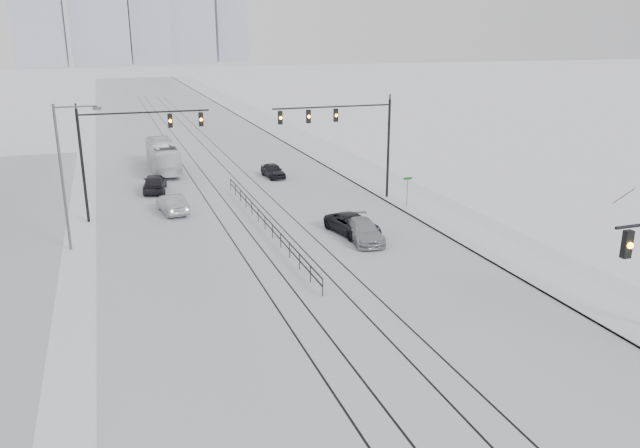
# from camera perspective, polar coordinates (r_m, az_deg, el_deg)

# --- Properties ---
(road) EXTENTS (22.00, 260.00, 0.02)m
(road) POSITION_cam_1_polar(r_m,az_deg,el_deg) (71.72, -10.97, 6.36)
(road) COLOR silver
(road) RESTS_ON ground
(sidewalk_east) EXTENTS (5.00, 260.00, 0.16)m
(sidewalk_east) POSITION_cam_1_polar(r_m,az_deg,el_deg) (74.75, -0.62, 7.16)
(sidewalk_east) COLOR white
(sidewalk_east) RESTS_ON ground
(curb) EXTENTS (0.10, 260.00, 0.12)m
(curb) POSITION_cam_1_polar(r_m,az_deg,el_deg) (74.03, -2.43, 7.03)
(curb) COLOR gray
(curb) RESTS_ON ground
(tram_rails) EXTENTS (5.30, 180.00, 0.01)m
(tram_rails) POSITION_cam_1_polar(r_m,az_deg,el_deg) (52.43, -7.72, 2.63)
(tram_rails) COLOR black
(tram_rails) RESTS_ON ground
(traffic_mast_ne) EXTENTS (9.60, 0.37, 8.00)m
(traffic_mast_ne) POSITION_cam_1_polar(r_m,az_deg,el_deg) (48.83, 2.73, 8.57)
(traffic_mast_ne) COLOR black
(traffic_mast_ne) RESTS_ON ground
(traffic_mast_nw) EXTENTS (9.10, 0.37, 8.00)m
(traffic_mast_nw) POSITION_cam_1_polar(r_m,az_deg,el_deg) (46.46, -17.40, 7.15)
(traffic_mast_nw) COLOR black
(traffic_mast_nw) RESTS_ON ground
(street_light_west) EXTENTS (2.73, 0.25, 9.00)m
(street_light_west) POSITION_cam_1_polar(r_m,az_deg,el_deg) (40.68, -22.19, 4.82)
(street_light_west) COLOR #595B60
(street_light_west) RESTS_ON ground
(median_fence) EXTENTS (0.06, 24.00, 1.00)m
(median_fence) POSITION_cam_1_polar(r_m,az_deg,el_deg) (42.88, -5.05, 0.15)
(median_fence) COLOR black
(median_fence) RESTS_ON ground
(street_sign) EXTENTS (0.70, 0.06, 2.40)m
(street_sign) POSITION_cam_1_polar(r_m,az_deg,el_deg) (48.44, 7.99, 3.35)
(street_sign) COLOR #595B60
(street_sign) RESTS_ON ground
(sedan_sb_inner) EXTENTS (2.47, 4.79, 1.56)m
(sedan_sb_inner) POSITION_cam_1_polar(r_m,az_deg,el_deg) (54.83, -14.88, 3.66)
(sedan_sb_inner) COLOR black
(sedan_sb_inner) RESTS_ON ground
(sedan_sb_outer) EXTENTS (2.15, 4.51, 1.43)m
(sedan_sb_outer) POSITION_cam_1_polar(r_m,az_deg,el_deg) (48.00, -13.38, 1.82)
(sedan_sb_outer) COLOR #9B9EA2
(sedan_sb_outer) RESTS_ON ground
(sedan_nb_front) EXTENTS (2.98, 5.06, 1.32)m
(sedan_nb_front) POSITION_cam_1_polar(r_m,az_deg,el_deg) (41.78, 3.02, -0.08)
(sedan_nb_front) COLOR black
(sedan_nb_front) RESTS_ON ground
(sedan_nb_right) EXTENTS (2.42, 4.86, 1.36)m
(sedan_nb_right) POSITION_cam_1_polar(r_m,az_deg,el_deg) (40.47, 4.00, -0.64)
(sedan_nb_right) COLOR #9B9CA2
(sedan_nb_right) RESTS_ON ground
(sedan_nb_far) EXTENTS (1.80, 3.87, 1.28)m
(sedan_nb_far) POSITION_cam_1_polar(r_m,az_deg,el_deg) (58.55, -4.32, 4.88)
(sedan_nb_far) COLOR black
(sedan_nb_far) RESTS_ON ground
(box_truck) EXTENTS (2.45, 10.28, 2.86)m
(box_truck) POSITION_cam_1_polar(r_m,az_deg,el_deg) (62.96, -14.18, 6.01)
(box_truck) COLOR white
(box_truck) RESTS_ON ground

